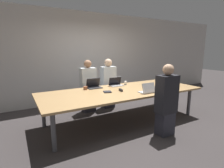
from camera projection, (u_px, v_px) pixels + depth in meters
name	position (u px, v px, depth m)	size (l,w,h in m)	color
ground_plane	(122.00, 120.00, 4.17)	(24.00, 24.00, 0.00)	#383333
curtain_wall	(89.00, 58.00, 5.62)	(12.00, 0.06, 2.80)	#BCB7B2
conference_table	(123.00, 92.00, 4.04)	(3.72, 1.43, 0.73)	tan
laptop_far_midleft	(94.00, 85.00, 4.25)	(0.34, 0.24, 0.24)	#333338
person_far_midleft	(88.00, 87.00, 4.64)	(0.40, 0.24, 1.39)	#2D2D38
cup_far_midleft	(85.00, 88.00, 4.08)	(0.09, 0.09, 0.08)	brown
laptop_far_center	(116.00, 83.00, 4.51)	(0.35, 0.22, 0.22)	#B7B7BC
person_far_center	(108.00, 84.00, 4.98)	(0.40, 0.24, 1.40)	#2D2D38
cup_far_center	(126.00, 83.00, 4.62)	(0.08, 0.08, 0.10)	white
laptop_near_midright	(147.00, 90.00, 3.76)	(0.32, 0.22, 0.22)	silver
person_near_midright	(166.00, 101.00, 3.36)	(0.40, 0.24, 1.39)	#2D2D38
stapler	(121.00, 90.00, 3.93)	(0.07, 0.16, 0.05)	black
notebook	(107.00, 92.00, 3.83)	(0.20, 0.20, 0.02)	#232328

